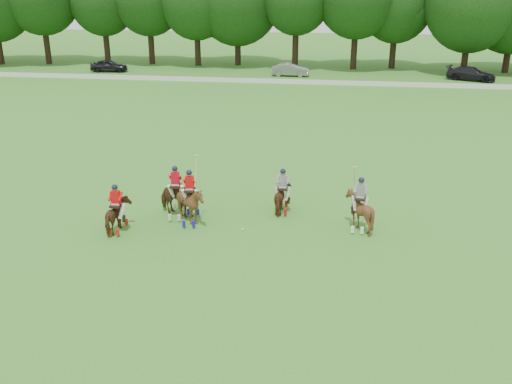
# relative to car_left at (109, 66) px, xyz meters

# --- Properties ---
(ground) EXTENTS (180.00, 180.00, 0.00)m
(ground) POSITION_rel_car_left_xyz_m (20.35, -42.50, -0.69)
(ground) COLOR #2F7321
(ground) RESTS_ON ground
(boundary_rail) EXTENTS (120.00, 0.10, 0.44)m
(boundary_rail) POSITION_rel_car_left_xyz_m (20.35, -4.50, -0.47)
(boundary_rail) COLOR white
(boundary_rail) RESTS_ON ground
(car_left) EXTENTS (4.15, 1.97, 1.37)m
(car_left) POSITION_rel_car_left_xyz_m (0.00, 0.00, 0.00)
(car_left) COLOR black
(car_left) RESTS_ON ground
(car_mid) EXTENTS (4.02, 1.51, 1.31)m
(car_mid) POSITION_rel_car_left_xyz_m (20.24, 0.00, -0.03)
(car_mid) COLOR gray
(car_mid) RESTS_ON ground
(car_right) EXTENTS (5.20, 3.61, 1.40)m
(car_right) POSITION_rel_car_left_xyz_m (38.80, 0.00, 0.01)
(car_right) COLOR black
(car_right) RESTS_ON ground
(polo_red_a) EXTENTS (1.04, 1.68, 2.14)m
(polo_red_a) POSITION_rel_car_left_xyz_m (16.32, -40.18, 0.07)
(polo_red_a) COLOR #432612
(polo_red_a) RESTS_ON ground
(polo_red_b) EXTENTS (1.82, 1.60, 2.41)m
(polo_red_b) POSITION_rel_car_left_xyz_m (18.37, -38.27, 0.19)
(polo_red_b) COLOR #432612
(polo_red_b) RESTS_ON ground
(polo_red_c) EXTENTS (1.56, 1.72, 2.99)m
(polo_red_c) POSITION_rel_car_left_xyz_m (19.16, -38.81, 0.22)
(polo_red_c) COLOR #432612
(polo_red_c) RESTS_ON ground
(polo_stripe_a) EXTENTS (1.02, 1.65, 2.11)m
(polo_stripe_a) POSITION_rel_car_left_xyz_m (23.04, -37.08, 0.06)
(polo_stripe_a) COLOR #432612
(polo_stripe_a) RESTS_ON ground
(polo_stripe_b) EXTENTS (1.47, 1.62, 2.90)m
(polo_stripe_b) POSITION_rel_car_left_xyz_m (26.47, -38.47, 0.17)
(polo_stripe_b) COLOR #432612
(polo_stripe_b) RESTS_ON ground
(polo_ball) EXTENTS (0.09, 0.09, 0.09)m
(polo_ball) POSITION_rel_car_left_xyz_m (21.54, -39.33, -0.64)
(polo_ball) COLOR white
(polo_ball) RESTS_ON ground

